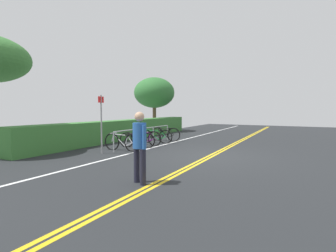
{
  "coord_description": "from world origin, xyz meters",
  "views": [
    {
      "loc": [
        -8.94,
        -2.98,
        1.76
      ],
      "look_at": [
        0.94,
        2.33,
        1.0
      ],
      "focal_mm": 26.8,
      "sensor_mm": 36.0,
      "label": 1
    }
  ],
  "objects": [
    {
      "name": "ground_plane",
      "position": [
        0.0,
        0.0,
        -0.03
      ],
      "size": [
        39.6,
        13.77,
        0.05
      ],
      "primitive_type": "cube",
      "color": "#232628"
    },
    {
      "name": "centre_line_yellow_inner",
      "position": [
        0.0,
        -0.08,
        0.0
      ],
      "size": [
        35.64,
        0.1,
        0.0
      ],
      "primitive_type": "cube",
      "color": "gold",
      "rests_on": "ground_plane"
    },
    {
      "name": "centre_line_yellow_outer",
      "position": [
        0.0,
        0.08,
        0.0
      ],
      "size": [
        35.64,
        0.1,
        0.0
      ],
      "primitive_type": "cube",
      "color": "gold",
      "rests_on": "ground_plane"
    },
    {
      "name": "bike_lane_stripe_white",
      "position": [
        0.0,
        3.01,
        0.0
      ],
      "size": [
        35.64,
        0.12,
        0.0
      ],
      "primitive_type": "cube",
      "color": "white",
      "rests_on": "ground_plane"
    },
    {
      "name": "bike_rack",
      "position": [
        1.27,
        3.79,
        0.63
      ],
      "size": [
        4.68,
        0.05,
        0.85
      ],
      "color": "#9EA0A5",
      "rests_on": "ground_plane"
    },
    {
      "name": "bicycle_0",
      "position": [
        -0.59,
        3.72,
        0.37
      ],
      "size": [
        0.46,
        1.8,
        0.78
      ],
      "color": "black",
      "rests_on": "ground_plane"
    },
    {
      "name": "bicycle_1",
      "position": [
        0.44,
        3.68,
        0.34
      ],
      "size": [
        0.55,
        1.7,
        0.73
      ],
      "color": "black",
      "rests_on": "ground_plane"
    },
    {
      "name": "bicycle_2",
      "position": [
        1.28,
        3.76,
        0.35
      ],
      "size": [
        0.46,
        1.72,
        0.74
      ],
      "color": "black",
      "rests_on": "ground_plane"
    },
    {
      "name": "bicycle_3",
      "position": [
        2.12,
        3.68,
        0.35
      ],
      "size": [
        0.56,
        1.74,
        0.75
      ],
      "color": "black",
      "rests_on": "ground_plane"
    },
    {
      "name": "bicycle_4",
      "position": [
        3.15,
        3.68,
        0.37
      ],
      "size": [
        0.46,
        1.72,
        0.78
      ],
      "color": "black",
      "rests_on": "ground_plane"
    },
    {
      "name": "pedestrian",
      "position": [
        -4.13,
        0.36,
        0.98
      ],
      "size": [
        0.32,
        0.46,
        1.7
      ],
      "color": "#1E1E2D",
      "rests_on": "ground_plane"
    },
    {
      "name": "sign_post_near",
      "position": [
        -1.56,
        3.95,
        1.39
      ],
      "size": [
        0.36,
        0.1,
        2.31
      ],
      "color": "gray",
      "rests_on": "ground_plane"
    },
    {
      "name": "hedge_backdrop",
      "position": [
        2.77,
        6.17,
        0.56
      ],
      "size": [
        13.63,
        0.95,
        1.12
      ],
      "primitive_type": "cube",
      "color": "#387533",
      "rests_on": "ground_plane"
    },
    {
      "name": "tree_mid",
      "position": [
        8.14,
        7.43,
        3.05
      ],
      "size": [
        3.2,
        3.2,
        4.26
      ],
      "color": "brown",
      "rests_on": "ground_plane"
    }
  ]
}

